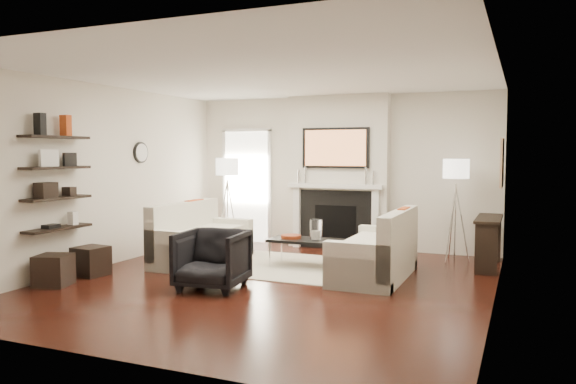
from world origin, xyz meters
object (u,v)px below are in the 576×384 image
at_px(loveseat_left_base, 203,249).
at_px(armchair, 212,257).
at_px(coffee_table, 307,241).
at_px(lamp_left_shade, 227,167).
at_px(lamp_right_shade, 456,169).
at_px(ottoman_near, 91,261).
at_px(loveseat_right_base, 374,262).

xyz_separation_m(loveseat_left_base, armchair, (0.99, -1.40, 0.19)).
xyz_separation_m(coffee_table, lamp_left_shade, (-1.94, 1.09, 1.05)).
relative_size(lamp_right_shade, ottoman_near, 1.00).
xyz_separation_m(lamp_left_shade, lamp_right_shade, (3.90, 0.28, 0.00)).
bearing_deg(lamp_right_shade, lamp_left_shade, -175.94).
height_order(lamp_left_shade, ottoman_near, lamp_left_shade).
distance_m(armchair, ottoman_near, 1.95).
relative_size(coffee_table, lamp_left_shade, 2.75).
bearing_deg(coffee_table, lamp_right_shade, 34.96).
bearing_deg(ottoman_near, lamp_left_shade, 77.37).
bearing_deg(ottoman_near, coffee_table, 33.16).
bearing_deg(armchair, loveseat_right_base, 32.13).
height_order(coffee_table, armchair, armchair).
distance_m(coffee_table, armchair, 1.79).
height_order(loveseat_left_base, lamp_right_shade, lamp_right_shade).
xyz_separation_m(loveseat_left_base, lamp_left_shade, (-0.33, 1.38, 1.24)).
relative_size(loveseat_left_base, lamp_right_shade, 4.50).
relative_size(loveseat_left_base, ottoman_near, 4.50).
distance_m(loveseat_left_base, armchair, 1.72).
distance_m(loveseat_right_base, coffee_table, 1.15).
relative_size(loveseat_right_base, ottoman_near, 4.50).
xyz_separation_m(loveseat_left_base, ottoman_near, (-0.95, -1.39, -0.01)).
height_order(loveseat_right_base, ottoman_near, loveseat_right_base).
xyz_separation_m(loveseat_right_base, armchair, (-1.71, -1.39, 0.19)).
bearing_deg(ottoman_near, lamp_right_shade, 33.95).
relative_size(loveseat_left_base, coffee_table, 1.64).
bearing_deg(armchair, lamp_right_shade, 42.83).
bearing_deg(loveseat_right_base, lamp_left_shade, 155.45).
bearing_deg(lamp_right_shade, coffee_table, -145.04).
height_order(lamp_right_shade, ottoman_near, lamp_right_shade).
height_order(armchair, lamp_left_shade, lamp_left_shade).
bearing_deg(loveseat_right_base, lamp_right_shade, 62.39).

